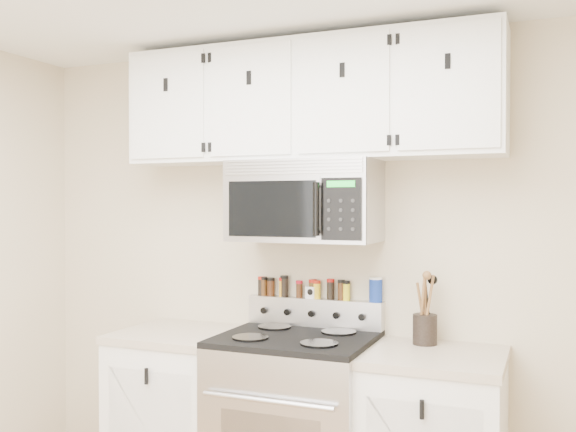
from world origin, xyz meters
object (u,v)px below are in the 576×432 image
object	(u,v)px
microwave	(305,201)
salt_canister	(376,290)
range	(296,427)
utensil_crock	(425,327)

from	to	relation	value
microwave	salt_canister	distance (m)	0.60
salt_canister	range	bearing A→B (deg)	-140.30
utensil_crock	salt_canister	bearing A→B (deg)	160.08
salt_canister	microwave	bearing A→B (deg)	-155.39
range	microwave	size ratio (longest dim) A/B	1.45
range	microwave	xyz separation A→B (m)	(0.00, 0.13, 1.14)
utensil_crock	salt_canister	world-z (taller)	utensil_crock
range	salt_canister	size ratio (longest dim) A/B	8.56
range	salt_canister	world-z (taller)	salt_canister
microwave	utensil_crock	world-z (taller)	microwave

